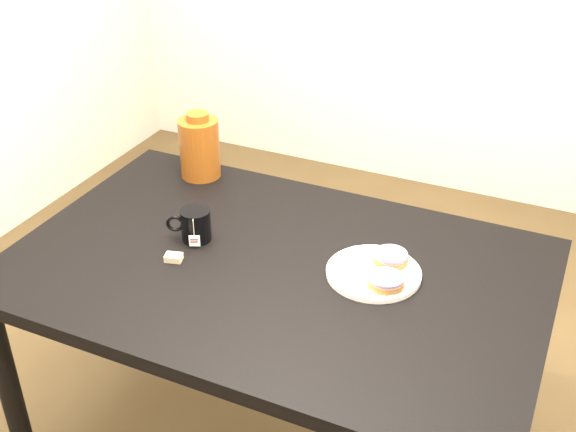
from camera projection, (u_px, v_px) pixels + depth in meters
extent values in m
cube|color=black|center=(275.00, 271.00, 1.91)|extent=(1.40, 0.90, 0.04)
cylinder|color=black|center=(12.00, 398.00, 2.03)|extent=(0.06, 0.06, 0.71)
cylinder|color=black|center=(164.00, 256.00, 2.64)|extent=(0.06, 0.06, 0.71)
cylinder|color=black|center=(523.00, 355.00, 2.18)|extent=(0.06, 0.06, 0.71)
cylinder|color=white|center=(374.00, 273.00, 1.86)|extent=(0.25, 0.25, 0.01)
torus|color=white|center=(374.00, 271.00, 1.85)|extent=(0.24, 0.24, 0.01)
cylinder|color=brown|center=(390.00, 259.00, 1.88)|extent=(0.10, 0.10, 0.02)
cylinder|color=#9877A1|center=(391.00, 255.00, 1.88)|extent=(0.10, 0.10, 0.01)
cylinder|color=brown|center=(386.00, 282.00, 1.80)|extent=(0.13, 0.13, 0.02)
cylinder|color=#9877A1|center=(387.00, 278.00, 1.79)|extent=(0.12, 0.12, 0.01)
cylinder|color=black|center=(196.00, 225.00, 1.98)|extent=(0.11, 0.11, 0.09)
cylinder|color=black|center=(195.00, 213.00, 1.96)|extent=(0.07, 0.07, 0.00)
torus|color=black|center=(175.00, 224.00, 1.98)|extent=(0.05, 0.03, 0.05)
cylinder|color=beige|center=(194.00, 227.00, 1.93)|extent=(0.00, 0.00, 0.05)
cube|color=white|center=(195.00, 240.00, 1.96)|extent=(0.03, 0.01, 0.03)
cube|color=#C6B793|center=(174.00, 258.00, 1.91)|extent=(0.05, 0.04, 0.02)
cylinder|color=#57270B|center=(200.00, 148.00, 2.29)|extent=(0.17, 0.17, 0.19)
cylinder|color=#57270B|center=(197.00, 117.00, 2.23)|extent=(0.07, 0.07, 0.02)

